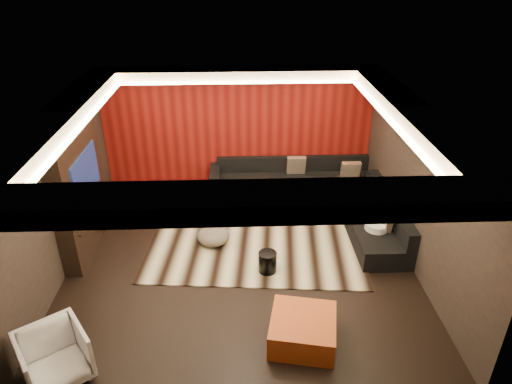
{
  "coord_description": "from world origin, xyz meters",
  "views": [
    {
      "loc": [
        0.0,
        -6.71,
        4.93
      ],
      "look_at": [
        0.3,
        0.6,
        1.05
      ],
      "focal_mm": 32.0,
      "sensor_mm": 36.0,
      "label": 1
    }
  ],
  "objects_px": {
    "orange_ottoman": "(303,330)",
    "sectional_sofa": "(320,196)",
    "drum_stool": "(267,262)",
    "coffee_table": "(296,205)",
    "white_side_table": "(375,235)",
    "armchair": "(55,357)"
  },
  "relations": [
    {
      "from": "white_side_table",
      "to": "sectional_sofa",
      "type": "distance_m",
      "value": 1.76
    },
    {
      "from": "white_side_table",
      "to": "armchair",
      "type": "relative_size",
      "value": 0.66
    },
    {
      "from": "coffee_table",
      "to": "armchair",
      "type": "xyz_separation_m",
      "value": [
        -3.59,
        -4.17,
        0.24
      ]
    },
    {
      "from": "drum_stool",
      "to": "white_side_table",
      "type": "relative_size",
      "value": 0.7
    },
    {
      "from": "white_side_table",
      "to": "sectional_sofa",
      "type": "xyz_separation_m",
      "value": [
        -0.77,
        1.58,
        -0.0
      ]
    },
    {
      "from": "orange_ottoman",
      "to": "sectional_sofa",
      "type": "distance_m",
      "value": 3.94
    },
    {
      "from": "drum_stool",
      "to": "white_side_table",
      "type": "bearing_deg",
      "value": 17.94
    },
    {
      "from": "white_side_table",
      "to": "coffee_table",
      "type": "bearing_deg",
      "value": 132.68
    },
    {
      "from": "coffee_table",
      "to": "armchair",
      "type": "height_order",
      "value": "armchair"
    },
    {
      "from": "coffee_table",
      "to": "drum_stool",
      "type": "xyz_separation_m",
      "value": [
        -0.74,
        -2.08,
        0.08
      ]
    },
    {
      "from": "coffee_table",
      "to": "white_side_table",
      "type": "relative_size",
      "value": 2.4
    },
    {
      "from": "armchair",
      "to": "sectional_sofa",
      "type": "height_order",
      "value": "sectional_sofa"
    },
    {
      "from": "coffee_table",
      "to": "orange_ottoman",
      "type": "relative_size",
      "value": 1.41
    },
    {
      "from": "drum_stool",
      "to": "orange_ottoman",
      "type": "distance_m",
      "value": 1.64
    },
    {
      "from": "drum_stool",
      "to": "coffee_table",
      "type": "bearing_deg",
      "value": 70.47
    },
    {
      "from": "coffee_table",
      "to": "white_side_table",
      "type": "bearing_deg",
      "value": -47.32
    },
    {
      "from": "coffee_table",
      "to": "orange_ottoman",
      "type": "xyz_separation_m",
      "value": [
        -0.34,
        -3.67,
        0.07
      ]
    },
    {
      "from": "armchair",
      "to": "coffee_table",
      "type": "bearing_deg",
      "value": 14.2
    },
    {
      "from": "drum_stool",
      "to": "sectional_sofa",
      "type": "xyz_separation_m",
      "value": [
        1.28,
        2.24,
        0.06
      ]
    },
    {
      "from": "armchair",
      "to": "drum_stool",
      "type": "bearing_deg",
      "value": 1.18
    },
    {
      "from": "orange_ottoman",
      "to": "sectional_sofa",
      "type": "bearing_deg",
      "value": 77.09
    },
    {
      "from": "orange_ottoman",
      "to": "drum_stool",
      "type": "bearing_deg",
      "value": 103.98
    }
  ]
}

